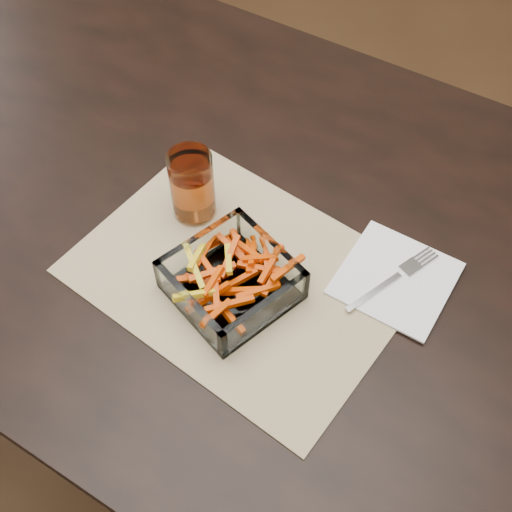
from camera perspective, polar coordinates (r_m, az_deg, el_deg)
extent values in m
plane|color=#331E0F|center=(1.65, -2.13, -12.25)|extent=(4.50, 4.50, 0.00)
cube|color=black|center=(1.02, -3.39, 4.44)|extent=(1.60, 0.90, 0.03)
cylinder|color=black|center=(1.84, -15.62, 13.27)|extent=(0.06, 0.06, 0.72)
cube|color=tan|center=(0.92, -1.39, -1.59)|extent=(0.48, 0.37, 0.00)
cube|color=white|center=(0.90, -2.15, -3.02)|extent=(0.19, 0.19, 0.01)
cube|color=white|center=(0.90, 1.30, 0.24)|extent=(0.15, 0.06, 0.06)
cube|color=white|center=(0.86, -5.90, -4.66)|extent=(0.15, 0.06, 0.06)
cube|color=white|center=(0.91, -4.97, 0.70)|extent=(0.06, 0.15, 0.06)
cube|color=white|center=(0.85, 0.79, -5.20)|extent=(0.06, 0.15, 0.06)
cylinder|color=white|center=(0.95, -5.70, 6.26)|extent=(0.07, 0.07, 0.12)
cylinder|color=#AD4818|center=(0.96, -5.63, 5.75)|extent=(0.06, 0.06, 0.08)
cube|color=white|center=(0.93, 12.31, -1.95)|extent=(0.15, 0.15, 0.00)
cube|color=silver|center=(0.91, 10.43, -3.16)|extent=(0.05, 0.10, 0.00)
cube|color=silver|center=(0.94, 13.58, -0.96)|extent=(0.03, 0.03, 0.00)
cube|color=silver|center=(0.96, 14.48, 0.28)|extent=(0.01, 0.03, 0.00)
cube|color=silver|center=(0.96, 14.72, 0.05)|extent=(0.01, 0.03, 0.00)
cube|color=silver|center=(0.96, 14.97, -0.19)|extent=(0.01, 0.03, 0.00)
cube|color=silver|center=(0.96, 15.22, -0.42)|extent=(0.01, 0.03, 0.00)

